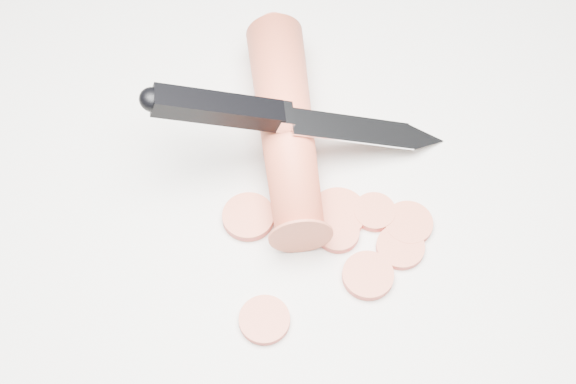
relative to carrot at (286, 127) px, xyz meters
name	(u,v)px	position (x,y,z in m)	size (l,w,h in m)	color
ground	(335,182)	(0.02, -0.05, -0.02)	(2.40, 2.40, 0.00)	beige
carrot	(286,127)	(0.00, 0.00, 0.00)	(0.04, 0.04, 0.19)	#DA4A2C
carrot_slice_0	(264,320)	(-0.07, -0.13, -0.02)	(0.03, 0.03, 0.01)	#C25235
carrot_slice_1	(338,233)	(0.00, -0.09, -0.02)	(0.03, 0.03, 0.01)	#C25235
carrot_slice_2	(338,213)	(0.01, -0.07, -0.02)	(0.04, 0.04, 0.01)	#C25235
carrot_slice_3	(368,276)	(0.01, -0.13, -0.02)	(0.04, 0.04, 0.01)	#C25235
carrot_slice_4	(374,212)	(0.03, -0.08, -0.02)	(0.03, 0.03, 0.01)	#C25235
carrot_slice_5	(248,217)	(-0.05, -0.05, -0.02)	(0.04, 0.04, 0.01)	#C25235
carrot_slice_6	(408,223)	(0.05, -0.10, -0.02)	(0.03, 0.03, 0.01)	#C25235
carrot_slice_7	(400,247)	(0.04, -0.11, -0.02)	(0.03, 0.03, 0.01)	#C25235
kitchen_knife	(302,117)	(0.01, -0.01, 0.02)	(0.22, 0.09, 0.09)	silver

